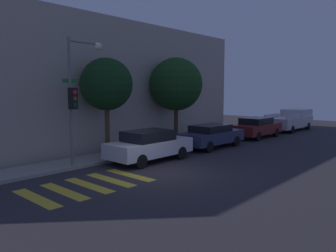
{
  "coord_description": "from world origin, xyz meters",
  "views": [
    {
      "loc": [
        -9.47,
        -9.02,
        3.36
      ],
      "look_at": [
        2.67,
        2.1,
        1.6
      ],
      "focal_mm": 35.0,
      "sensor_mm": 36.0,
      "label": 1
    }
  ],
  "objects_px": {
    "sedan_middle": "(211,135)",
    "sedan_far_end": "(257,127)",
    "pickup_truck": "(291,120)",
    "sedan_near_corner": "(149,145)",
    "tree_midblock": "(176,84)",
    "traffic_light_pole": "(78,86)",
    "tree_near_corner": "(106,85)"
  },
  "relations": [
    {
      "from": "traffic_light_pole",
      "to": "sedan_far_end",
      "type": "xyz_separation_m",
      "value": [
        13.83,
        -1.27,
        -2.79
      ]
    },
    {
      "from": "traffic_light_pole",
      "to": "sedan_far_end",
      "type": "bearing_deg",
      "value": -5.25
    },
    {
      "from": "pickup_truck",
      "to": "tree_midblock",
      "type": "height_order",
      "value": "tree_midblock"
    },
    {
      "from": "tree_midblock",
      "to": "tree_near_corner",
      "type": "bearing_deg",
      "value": 180.0
    },
    {
      "from": "pickup_truck",
      "to": "tree_midblock",
      "type": "distance_m",
      "value": 13.0
    },
    {
      "from": "traffic_light_pole",
      "to": "pickup_truck",
      "type": "xyz_separation_m",
      "value": [
        19.97,
        -1.27,
        -2.67
      ]
    },
    {
      "from": "sedan_far_end",
      "to": "tree_midblock",
      "type": "xyz_separation_m",
      "value": [
        -6.34,
        2.21,
        2.99
      ]
    },
    {
      "from": "tree_near_corner",
      "to": "tree_midblock",
      "type": "distance_m",
      "value": 5.27
    },
    {
      "from": "sedan_middle",
      "to": "tree_midblock",
      "type": "distance_m",
      "value": 3.81
    },
    {
      "from": "sedan_near_corner",
      "to": "tree_near_corner",
      "type": "relative_size",
      "value": 0.87
    },
    {
      "from": "traffic_light_pole",
      "to": "tree_midblock",
      "type": "bearing_deg",
      "value": 7.17
    },
    {
      "from": "sedan_middle",
      "to": "tree_midblock",
      "type": "xyz_separation_m",
      "value": [
        -0.67,
        2.21,
        3.03
      ]
    },
    {
      "from": "pickup_truck",
      "to": "tree_near_corner",
      "type": "distance_m",
      "value": 18.11
    },
    {
      "from": "sedan_near_corner",
      "to": "pickup_truck",
      "type": "bearing_deg",
      "value": -0.0
    },
    {
      "from": "pickup_truck",
      "to": "tree_near_corner",
      "type": "height_order",
      "value": "tree_near_corner"
    },
    {
      "from": "sedan_middle",
      "to": "tree_midblock",
      "type": "relative_size",
      "value": 0.83
    },
    {
      "from": "pickup_truck",
      "to": "traffic_light_pole",
      "type": "bearing_deg",
      "value": 176.36
    },
    {
      "from": "sedan_near_corner",
      "to": "sedan_far_end",
      "type": "xyz_separation_m",
      "value": [
        10.81,
        -0.0,
        -0.01
      ]
    },
    {
      "from": "sedan_near_corner",
      "to": "tree_near_corner",
      "type": "height_order",
      "value": "tree_near_corner"
    },
    {
      "from": "traffic_light_pole",
      "to": "tree_near_corner",
      "type": "xyz_separation_m",
      "value": [
        2.21,
        0.94,
        0.12
      ]
    },
    {
      "from": "traffic_light_pole",
      "to": "tree_near_corner",
      "type": "relative_size",
      "value": 1.12
    },
    {
      "from": "sedan_near_corner",
      "to": "sedan_far_end",
      "type": "bearing_deg",
      "value": -0.0
    },
    {
      "from": "sedan_far_end",
      "to": "pickup_truck",
      "type": "height_order",
      "value": "pickup_truck"
    },
    {
      "from": "pickup_truck",
      "to": "tree_near_corner",
      "type": "xyz_separation_m",
      "value": [
        -17.75,
        2.21,
        2.79
      ]
    },
    {
      "from": "sedan_middle",
      "to": "sedan_far_end",
      "type": "xyz_separation_m",
      "value": [
        5.67,
        -0.0,
        0.03
      ]
    },
    {
      "from": "sedan_near_corner",
      "to": "sedan_middle",
      "type": "relative_size",
      "value": 0.97
    },
    {
      "from": "traffic_light_pole",
      "to": "sedan_near_corner",
      "type": "relative_size",
      "value": 1.28
    },
    {
      "from": "traffic_light_pole",
      "to": "tree_midblock",
      "type": "relative_size",
      "value": 1.04
    },
    {
      "from": "sedan_near_corner",
      "to": "sedan_far_end",
      "type": "height_order",
      "value": "sedan_near_corner"
    },
    {
      "from": "sedan_near_corner",
      "to": "tree_near_corner",
      "type": "bearing_deg",
      "value": 109.95
    },
    {
      "from": "traffic_light_pole",
      "to": "pickup_truck",
      "type": "bearing_deg",
      "value": -3.64
    },
    {
      "from": "pickup_truck",
      "to": "sedan_near_corner",
      "type": "bearing_deg",
      "value": 180.0
    }
  ]
}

